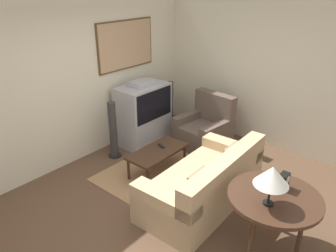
{
  "coord_description": "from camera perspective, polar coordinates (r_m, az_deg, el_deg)",
  "views": [
    {
      "loc": [
        -2.88,
        -2.34,
        2.92
      ],
      "look_at": [
        0.77,
        0.73,
        0.75
      ],
      "focal_mm": 35.0,
      "sensor_mm": 36.0,
      "label": 1
    }
  ],
  "objects": [
    {
      "name": "table_lamp",
      "position": [
        3.53,
        17.66,
        -8.33
      ],
      "size": [
        0.37,
        0.37,
        0.46
      ],
      "color": "black",
      "rests_on": "console_table"
    },
    {
      "name": "tv",
      "position": [
        6.2,
        -4.33,
        2.19
      ],
      "size": [
        0.99,
        0.6,
        1.22
      ],
      "color": "#9E9EA3",
      "rests_on": "ground_plane"
    },
    {
      "name": "speaker_tower_left",
      "position": [
        5.75,
        -9.53,
        -0.93
      ],
      "size": [
        0.23,
        0.23,
        1.03
      ],
      "color": "black",
      "rests_on": "ground_plane"
    },
    {
      "name": "wall_right",
      "position": [
        6.19,
        16.69,
        8.73
      ],
      "size": [
        0.06,
        12.0,
        2.7
      ],
      "color": "beige",
      "rests_on": "ground_plane"
    },
    {
      "name": "remote",
      "position": [
        5.36,
        -1.21,
        -3.46
      ],
      "size": [
        0.1,
        0.17,
        0.02
      ],
      "color": "black",
      "rests_on": "coffee_table"
    },
    {
      "name": "coffee_table",
      "position": [
        5.26,
        -1.85,
        -4.7
      ],
      "size": [
        1.01,
        0.5,
        0.4
      ],
      "color": "#3D2619",
      "rests_on": "ground_plane"
    },
    {
      "name": "wall_back",
      "position": [
        5.55,
        -16.32,
        7.14
      ],
      "size": [
        12.0,
        0.1,
        2.7
      ],
      "color": "beige",
      "rests_on": "ground_plane"
    },
    {
      "name": "speaker_tower_right",
      "position": [
        6.76,
        0.3,
        3.34
      ],
      "size": [
        0.23,
        0.23,
        1.03
      ],
      "color": "black",
      "rests_on": "ground_plane"
    },
    {
      "name": "mantel_clock",
      "position": [
        3.98,
        19.47,
        -9.0
      ],
      "size": [
        0.15,
        0.1,
        0.18
      ],
      "color": "black",
      "rests_on": "console_table"
    },
    {
      "name": "armchair",
      "position": [
        6.16,
        6.35,
        -0.76
      ],
      "size": [
        0.92,
        0.93,
        0.98
      ],
      "rotation": [
        0.0,
        0.0,
        -1.68
      ],
      "color": "brown",
      "rests_on": "ground_plane"
    },
    {
      "name": "ground_plane",
      "position": [
        4.72,
        0.83,
        -13.76
      ],
      "size": [
        12.0,
        12.0,
        0.0
      ],
      "primitive_type": "plane",
      "color": "brown"
    },
    {
      "name": "area_rug",
      "position": [
        5.53,
        -0.88,
        -7.36
      ],
      "size": [
        2.07,
        1.41,
        0.01
      ],
      "color": "#99704C",
      "rests_on": "ground_plane"
    },
    {
      "name": "couch",
      "position": [
        4.63,
        6.43,
        -10.12
      ],
      "size": [
        1.93,
        0.99,
        0.84
      ],
      "rotation": [
        0.0,
        0.0,
        3.17
      ],
      "color": "tan",
      "rests_on": "ground_plane"
    },
    {
      "name": "console_table",
      "position": [
        3.91,
        18.06,
        -12.29
      ],
      "size": [
        1.04,
        1.04,
        0.73
      ],
      "color": "#3D2619",
      "rests_on": "ground_plane"
    }
  ]
}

